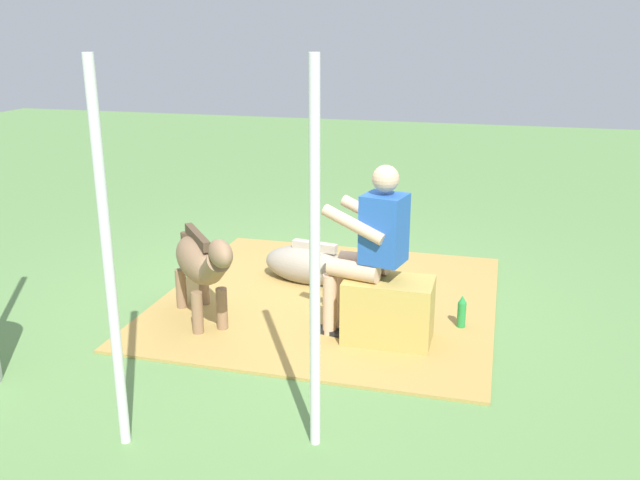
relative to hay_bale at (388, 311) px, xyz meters
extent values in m
plane|color=#608C4C|center=(0.88, -0.55, -0.26)|extent=(24.00, 24.00, 0.00)
cube|color=#AD8C47|center=(0.65, -0.71, -0.25)|extent=(2.91, 2.95, 0.02)
cube|color=tan|center=(0.00, 0.00, 0.00)|extent=(0.67, 0.41, 0.52)
cylinder|color=#D8AD8C|center=(0.27, 0.05, 0.33)|extent=(0.42, 0.23, 0.14)
cylinder|color=#D8AD8C|center=(0.46, 0.01, 0.00)|extent=(0.11, 0.11, 0.52)
cube|color=black|center=(0.46, 0.01, -0.23)|extent=(0.24, 0.15, 0.06)
cylinder|color=#D8AD8C|center=(0.22, -0.14, 0.33)|extent=(0.42, 0.23, 0.14)
cylinder|color=#D8AD8C|center=(0.42, -0.19, 0.00)|extent=(0.11, 0.11, 0.52)
cube|color=black|center=(0.42, -0.19, -0.23)|extent=(0.24, 0.15, 0.06)
cube|color=#2659B2|center=(0.05, 0.00, 0.66)|extent=(0.36, 0.34, 0.52)
cylinder|color=#D8AD8C|center=(0.26, 0.12, 0.71)|extent=(0.51, 0.20, 0.26)
cylinder|color=#D8AD8C|center=(0.19, -0.20, 0.71)|extent=(0.51, 0.20, 0.26)
sphere|color=#D8AD8C|center=(0.05, 0.00, 1.04)|extent=(0.20, 0.20, 0.20)
ellipsoid|color=#8C6B4C|center=(1.57, -0.02, 0.28)|extent=(0.78, 0.85, 0.34)
cylinder|color=#8C6B4C|center=(1.32, 0.14, -0.08)|extent=(0.09, 0.09, 0.37)
cylinder|color=#8C6B4C|center=(1.47, 0.26, -0.08)|extent=(0.09, 0.09, 0.37)
cylinder|color=#8C6B4C|center=(1.67, -0.30, -0.08)|extent=(0.09, 0.09, 0.37)
cylinder|color=#8C6B4C|center=(1.83, -0.17, -0.08)|extent=(0.09, 0.09, 0.37)
cylinder|color=#8C6B4C|center=(1.26, 0.37, 0.38)|extent=(0.37, 0.40, 0.33)
ellipsoid|color=#8C6B4C|center=(1.15, 0.51, 0.54)|extent=(0.33, 0.35, 0.20)
cube|color=#4D3A2A|center=(1.57, -0.02, 0.47)|extent=(0.42, 0.50, 0.08)
cylinder|color=#4D3A2A|center=(1.87, -0.38, 0.23)|extent=(0.07, 0.07, 0.30)
ellipsoid|color=gray|center=(0.95, -1.07, -0.08)|extent=(0.94, 0.55, 0.36)
cube|color=gray|center=(0.42, -0.97, -0.21)|extent=(0.32, 0.29, 0.10)
cylinder|color=gray|center=(0.40, -0.97, -0.02)|extent=(0.31, 0.23, 0.30)
ellipsoid|color=gray|center=(0.22, -0.94, 0.06)|extent=(0.32, 0.21, 0.20)
cube|color=#B5A999|center=(0.87, -1.06, 0.12)|extent=(0.45, 0.16, 0.08)
cylinder|color=#268C3F|center=(-0.54, -0.39, -0.14)|extent=(0.07, 0.07, 0.23)
cone|color=#268C3F|center=(-0.54, -0.39, 0.00)|extent=(0.06, 0.06, 0.06)
cylinder|color=silver|center=(0.19, 1.44, 0.86)|extent=(0.06, 0.06, 2.24)
cylinder|color=silver|center=(1.28, 1.72, 0.86)|extent=(0.06, 0.06, 2.24)
camera|label=1|loc=(-0.75, 4.83, 2.12)|focal=38.55mm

